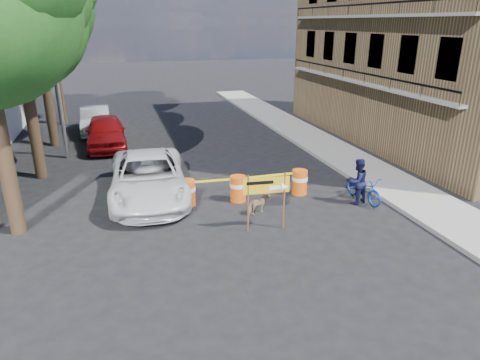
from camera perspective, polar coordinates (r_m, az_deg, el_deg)
ground at (r=12.90m, az=2.12°, el=-6.92°), size 120.00×120.00×0.00m
sidewalk_east at (r=20.40m, az=13.43°, el=3.16°), size 2.40×40.00×0.15m
apartment_building at (r=24.53m, az=24.77°, el=18.83°), size 8.00×16.00×12.00m
tree_mid_a at (r=18.12m, az=-27.62°, el=18.51°), size 5.25×5.00×8.68m
tree_mid_b at (r=23.08m, az=-25.70°, el=20.51°), size 5.67×5.40×9.62m
tree_far at (r=28.03m, az=-24.08°, el=19.34°), size 5.04×4.80×8.84m
streetlamp at (r=20.54m, az=-23.41°, el=14.48°), size 1.25×0.18×8.00m
barrel_far_left at (r=14.45m, az=-13.75°, el=-2.36°), size 0.58×0.58×0.90m
barrel_mid_left at (r=14.63m, az=-7.08°, el=-1.63°), size 0.58×0.58×0.90m
barrel_mid_right at (r=14.88m, az=-0.26°, el=-1.09°), size 0.58×0.58×0.90m
barrel_far_right at (r=15.62m, az=7.94°, el=-0.21°), size 0.58×0.58×0.90m
detour_sign at (r=12.53m, az=4.32°, el=-1.25°), size 1.39×0.29×1.79m
pedestrian at (r=15.08m, az=15.38°, el=-0.19°), size 0.92×0.80×1.61m
bicycle at (r=15.34m, az=16.34°, el=0.41°), size 0.74×1.01×1.78m
dog at (r=13.93m, az=2.55°, el=-3.29°), size 0.84×0.63×0.65m
suv_white at (r=15.37m, az=-12.13°, el=0.37°), size 2.90×5.72×1.55m
sedan_red at (r=22.34m, az=-17.47°, el=6.15°), size 1.93×4.63×1.57m
sedan_silver at (r=25.61m, az=-18.70°, el=7.59°), size 1.58×4.38×1.43m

